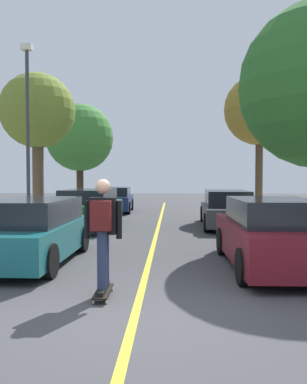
{
  "coord_description": "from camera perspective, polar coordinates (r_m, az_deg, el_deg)",
  "views": [
    {
      "loc": [
        0.48,
        -5.28,
        1.85
      ],
      "look_at": [
        -0.17,
        9.37,
        1.3
      ],
      "focal_mm": 37.72,
      "sensor_mm": 36.0,
      "label": 1
    }
  ],
  "objects": [
    {
      "name": "ground",
      "position": [
        5.62,
        -2.65,
        -17.05
      ],
      "size": [
        80.0,
        80.0,
        0.0
      ],
      "primitive_type": "plane",
      "color": "#424244"
    },
    {
      "name": "center_line",
      "position": [
        9.48,
        -0.43,
        -9.08
      ],
      "size": [
        0.12,
        39.2,
        0.01
      ],
      "primitive_type": "cube",
      "color": "gold",
      "rests_on": "ground"
    },
    {
      "name": "parked_car_left_nearest",
      "position": [
        9.13,
        -16.85,
        -5.28
      ],
      "size": [
        1.85,
        4.06,
        1.36
      ],
      "color": "#196066",
      "rests_on": "ground"
    },
    {
      "name": "parked_car_left_near",
      "position": [
        14.82,
        -9.21,
        -2.37
      ],
      "size": [
        2.03,
        4.68,
        1.39
      ],
      "color": "#1E5B33",
      "rests_on": "ground"
    },
    {
      "name": "parked_car_left_far",
      "position": [
        21.38,
        -5.58,
        -1.07
      ],
      "size": [
        1.99,
        4.07,
        1.31
      ],
      "color": "navy",
      "rests_on": "ground"
    },
    {
      "name": "parked_car_right_nearest",
      "position": [
        8.51,
        16.55,
        -5.76
      ],
      "size": [
        1.9,
        4.1,
        1.41
      ],
      "color": "maroon",
      "rests_on": "ground"
    },
    {
      "name": "parked_car_right_near",
      "position": [
        15.2,
        10.29,
        -2.4
      ],
      "size": [
        1.95,
        4.73,
        1.35
      ],
      "color": "#38383D",
      "rests_on": "ground"
    },
    {
      "name": "street_tree_left_nearest",
      "position": [
        16.28,
        -16.09,
        10.77
      ],
      "size": [
        2.85,
        2.85,
        5.67
      ],
      "color": "brown",
      "rests_on": "sidewalk_left"
    },
    {
      "name": "street_tree_left_near",
      "position": [
        23.03,
        -10.39,
        7.53
      ],
      "size": [
        3.75,
        3.75,
        5.78
      ],
      "color": "#3D2D1E",
      "rests_on": "sidewalk_left"
    },
    {
      "name": "street_tree_right_near",
      "position": [
        20.0,
        14.77,
        11.1
      ],
      "size": [
        3.34,
        3.34,
        6.55
      ],
      "color": "#4C3823",
      "rests_on": "sidewalk_right"
    },
    {
      "name": "streetlamp",
      "position": [
        14.17,
        -17.36,
        9.11
      ],
      "size": [
        0.36,
        0.24,
        6.08
      ],
      "color": "#38383D",
      "rests_on": "sidewalk_left"
    },
    {
      "name": "skateboard",
      "position": [
        6.42,
        -7.1,
        -13.77
      ],
      "size": [
        0.24,
        0.84,
        0.1
      ],
      "color": "black",
      "rests_on": "ground"
    },
    {
      "name": "skateboarder",
      "position": [
        6.19,
        -7.19,
        -4.99
      ],
      "size": [
        0.58,
        0.7,
        1.71
      ],
      "color": "black",
      "rests_on": "skateboard"
    }
  ]
}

